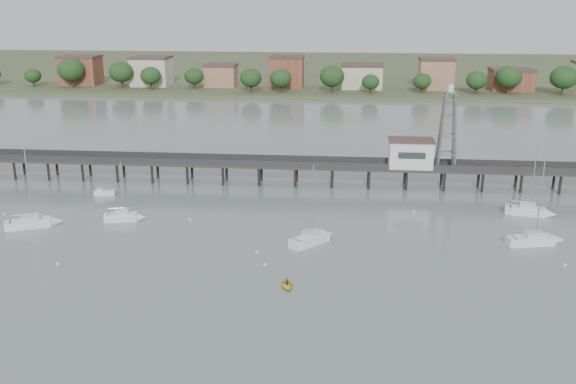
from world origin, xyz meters
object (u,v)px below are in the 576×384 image
at_px(sailboat_d, 541,240).
at_px(sailboat_c, 316,238).
at_px(yellow_dinghy, 287,287).
at_px(sailboat_e, 534,212).
at_px(sailboat_b, 128,217).
at_px(white_tender, 104,193).
at_px(pier, 278,165).
at_px(lattice_tower, 448,130).
at_px(sailboat_a, 39,222).

height_order(sailboat_d, sailboat_c, sailboat_d).
bearing_deg(yellow_dinghy, sailboat_e, 23.33).
distance_m(sailboat_b, white_tender, 15.72).
relative_size(pier, lattice_tower, 9.68).
xyz_separation_m(sailboat_b, sailboat_a, (-13.10, -3.80, -0.02)).
bearing_deg(sailboat_b, lattice_tower, 11.11).
xyz_separation_m(sailboat_c, yellow_dinghy, (-2.91, -15.70, -0.65)).
distance_m(sailboat_e, white_tender, 75.34).
bearing_deg(pier, sailboat_b, -133.53).
bearing_deg(yellow_dinghy, lattice_tower, 45.16).
distance_m(lattice_tower, yellow_dinghy, 53.14).
xyz_separation_m(sailboat_b, sailboat_c, (30.98, -6.38, -0.01)).
bearing_deg(sailboat_e, white_tender, -170.76).
relative_size(pier, yellow_dinghy, 51.73).
relative_size(sailboat_d, sailboat_e, 1.08).
height_order(lattice_tower, sailboat_b, lattice_tower).
bearing_deg(sailboat_b, pier, 34.14).
bearing_deg(white_tender, sailboat_a, -115.44).
relative_size(sailboat_d, white_tender, 3.38).
distance_m(sailboat_c, sailboat_a, 44.15).
height_order(lattice_tower, white_tender, lattice_tower).
relative_size(sailboat_d, sailboat_a, 1.00).
xyz_separation_m(pier, white_tender, (-30.89, -10.22, -3.35)).
bearing_deg(sailboat_e, yellow_dinghy, -128.70).
height_order(pier, white_tender, pier).
distance_m(sailboat_c, white_tender, 44.28).
bearing_deg(yellow_dinghy, pier, 82.09).
height_order(pier, sailboat_e, sailboat_e).
xyz_separation_m(sailboat_b, sailboat_d, (63.87, -4.20, -0.02)).
relative_size(sailboat_d, sailboat_c, 1.05).
bearing_deg(lattice_tower, yellow_dinghy, -119.36).
bearing_deg(sailboat_c, sailboat_a, 129.99).
distance_m(sailboat_e, yellow_dinghy, 49.16).
height_order(sailboat_b, sailboat_d, sailboat_d).
distance_m(pier, sailboat_b, 32.16).
distance_m(lattice_tower, sailboat_c, 38.66).
height_order(sailboat_e, white_tender, sailboat_e).
bearing_deg(sailboat_c, yellow_dinghy, -147.14).
xyz_separation_m(pier, sailboat_e, (44.33, -14.49, -3.15)).
relative_size(sailboat_b, sailboat_e, 0.83).
xyz_separation_m(pier, yellow_dinghy, (6.02, -45.30, -3.79)).
relative_size(sailboat_e, yellow_dinghy, 4.25).
distance_m(sailboat_b, sailboat_a, 13.64).
bearing_deg(sailboat_a, yellow_dinghy, -49.57).
xyz_separation_m(sailboat_c, sailboat_a, (-44.07, 2.59, -0.00)).
bearing_deg(lattice_tower, pier, -180.00).
xyz_separation_m(sailboat_d, sailboat_a, (-76.97, 0.40, -0.00)).
bearing_deg(lattice_tower, sailboat_a, -157.94).
xyz_separation_m(sailboat_d, sailboat_e, (2.50, 12.92, 0.01)).
bearing_deg(lattice_tower, sailboat_c, -127.33).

